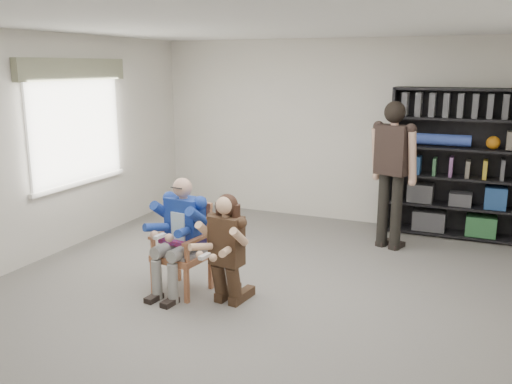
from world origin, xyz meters
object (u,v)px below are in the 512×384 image
at_px(bookshelf, 456,164).
at_px(kneeling_woman, 225,251).
at_px(seated_man, 181,236).
at_px(armchair, 182,249).
at_px(standing_man, 392,177).

bearing_deg(bookshelf, kneeling_woman, -120.33).
height_order(seated_man, bookshelf, bookshelf).
bearing_deg(kneeling_woman, armchair, 175.67).
xyz_separation_m(seated_man, kneeling_woman, (0.58, -0.12, -0.05)).
xyz_separation_m(armchair, seated_man, (0.00, 0.00, 0.15)).
bearing_deg(kneeling_woman, seated_man, 175.67).
xyz_separation_m(kneeling_woman, standing_man, (1.22, 2.46, 0.39)).
height_order(seated_man, standing_man, standing_man).
bearing_deg(standing_man, bookshelf, 70.82).
bearing_deg(kneeling_woman, bookshelf, 67.03).
height_order(kneeling_woman, standing_man, standing_man).
distance_m(bookshelf, standing_man, 1.15).
relative_size(armchair, bookshelf, 0.46).
relative_size(seated_man, bookshelf, 0.60).
xyz_separation_m(armchair, kneeling_woman, (0.58, -0.12, 0.09)).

